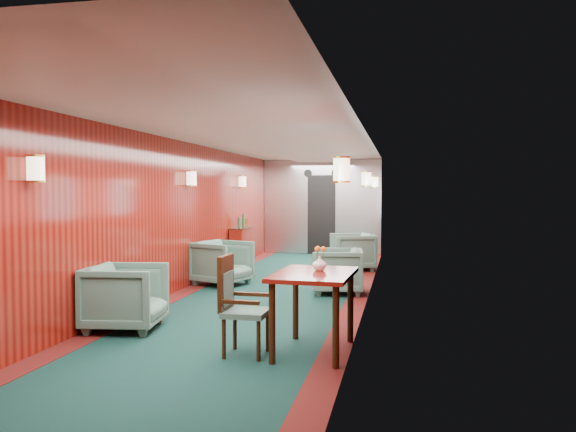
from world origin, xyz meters
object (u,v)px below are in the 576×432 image
Objects in this scene: credenza at (242,246)px; armchair_right_far at (352,252)px; armchair_left_far at (222,263)px; side_chair at (237,301)px; dining_table at (314,285)px; armchair_right_near at (337,271)px; armchair_left_near at (126,297)px.

armchair_right_far is (2.36, -0.14, -0.05)m from credenza.
side_chair is at bearing -138.83° from armchair_left_far.
credenza reaches higher than armchair_left_far.
dining_table is 0.99× the size of credenza.
credenza is at bearing -145.67° from armchair_right_near.
armchair_left_far is 2.05m from armchair_right_near.
dining_table is 4.25m from armchair_left_far.
dining_table is 5.89m from armchair_right_far.
side_chair is at bearing -160.60° from dining_table.
side_chair reaches higher than armchair_right_far.
side_chair is at bearing -122.44° from armchair_left_near.
credenza is 2.39m from armchair_left_far.
credenza is 5.55m from armchair_left_near.
side_chair is at bearing -15.65° from armchair_right_near.
dining_table is 0.77m from side_chair.
dining_table is at bearing -67.57° from credenza.
armchair_left_far reaches higher than armchair_right_far.
dining_table is 3.27m from armchair_right_near.
dining_table is 1.32× the size of armchair_left_near.
side_chair is 1.25× the size of armchair_right_near.
side_chair is 6.13m from armchair_right_far.
armchair_left_near reaches higher than armchair_right_near.
dining_table is at bearing -110.20° from armchair_left_near.
credenza reaches higher than dining_table.
armchair_left_near is at bearing 156.75° from side_chair.
armchair_right_near is at bearing -17.29° from armchair_right_far.
armchair_left_near is 1.00× the size of armchair_left_far.
armchair_right_near is (2.35, -2.77, -0.07)m from credenza.
dining_table is at bearing -3.64° from armchair_right_near.
armchair_left_near reaches higher than armchair_left_far.
dining_table is at bearing -128.62° from armchair_left_far.
armchair_left_near is at bearing -43.47° from armchair_right_near.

